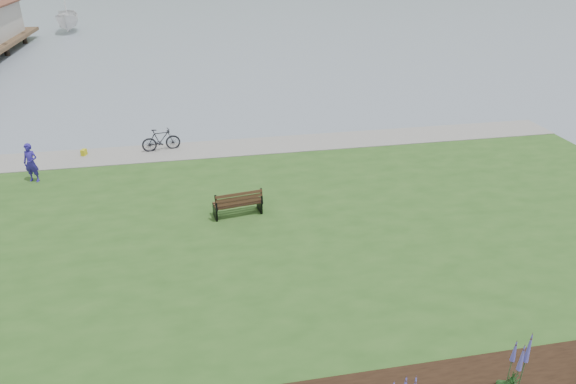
% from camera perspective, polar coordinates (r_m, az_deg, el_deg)
% --- Properties ---
extents(ground, '(600.00, 600.00, 0.00)m').
position_cam_1_polar(ground, '(18.23, -6.78, -4.28)').
color(ground, slate).
rests_on(ground, ground).
extents(lawn, '(34.00, 20.00, 0.40)m').
position_cam_1_polar(lawn, '(16.43, -6.23, -7.17)').
color(lawn, '#28501C').
rests_on(lawn, ground).
extents(shoreline_path, '(34.00, 2.20, 0.03)m').
position_cam_1_polar(shoreline_path, '(24.27, -8.19, 4.75)').
color(shoreline_path, gray).
rests_on(shoreline_path, lawn).
extents(park_bench, '(1.76, 0.92, 1.04)m').
position_cam_1_polar(park_bench, '(18.06, -5.57, -1.20)').
color(park_bench, '#321F13').
rests_on(park_bench, lawn).
extents(person, '(0.79, 0.65, 1.89)m').
position_cam_1_polar(person, '(22.87, -26.73, 3.25)').
color(person, '#2C1F92').
rests_on(person, lawn).
extents(bicycle_b, '(0.79, 1.81, 1.06)m').
position_cam_1_polar(bicycle_b, '(24.41, -13.94, 5.65)').
color(bicycle_b, black).
rests_on(bicycle_b, lawn).
extents(sailboat, '(10.98, 11.14, 26.23)m').
position_cam_1_polar(sailboat, '(64.07, -23.06, 16.03)').
color(sailboat, silver).
rests_on(sailboat, ground).
extents(pannier, '(0.27, 0.33, 0.30)m').
position_cam_1_polar(pannier, '(25.00, -21.73, 4.08)').
color(pannier, gold).
rests_on(pannier, lawn).
extents(echium_1, '(0.62, 0.62, 1.84)m').
position_cam_1_polar(echium_1, '(12.21, 23.83, -18.04)').
color(echium_1, '#163D16').
rests_on(echium_1, garden_bed).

